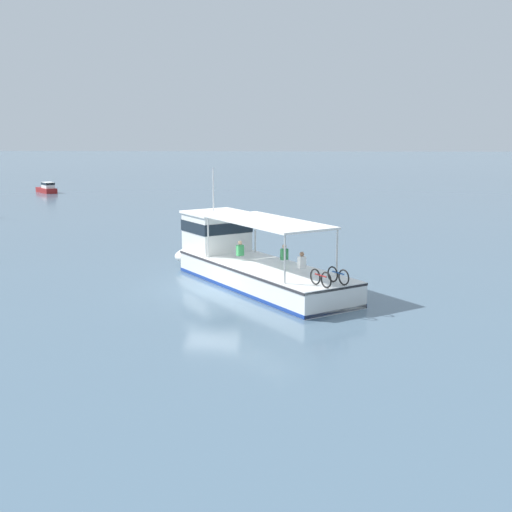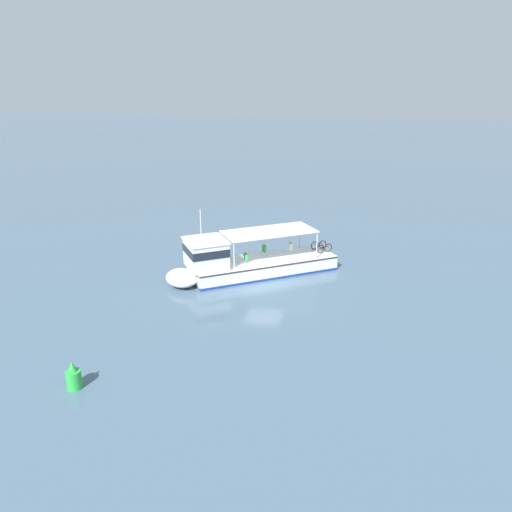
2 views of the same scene
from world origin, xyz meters
name	(u,v)px [view 2 (image 2 of 2)]	position (x,y,z in m)	size (l,w,h in m)	color
ground_plane	(264,285)	(0.00, 0.00, 0.00)	(400.00, 400.00, 0.00)	slate
ferry_main	(243,263)	(1.86, -1.42, 1.02)	(12.18, 9.83, 5.32)	white
channel_buoy	(74,377)	(6.08, 13.89, 0.57)	(0.70, 0.70, 1.40)	green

